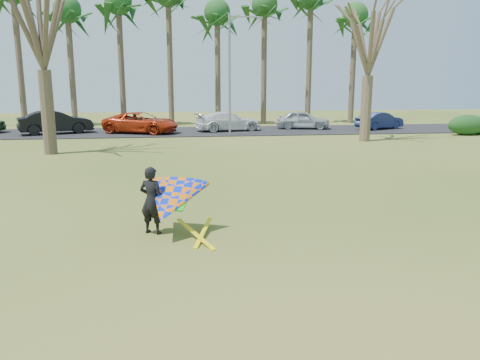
{
  "coord_description": "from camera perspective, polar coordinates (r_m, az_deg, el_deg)",
  "views": [
    {
      "loc": [
        -1.59,
        -9.75,
        3.57
      ],
      "look_at": [
        0.0,
        2.0,
        1.1
      ],
      "focal_mm": 35.0,
      "sensor_mm": 36.0,
      "label": 1
    }
  ],
  "objects": [
    {
      "name": "palm_3",
      "position": [
        41.98,
        -20.3,
        18.74
      ],
      "size": [
        4.84,
        4.84,
        10.84
      ],
      "color": "brown",
      "rests_on": "ground"
    },
    {
      "name": "car_1",
      "position": [
        35.37,
        -21.57,
        6.58
      ],
      "size": [
        5.19,
        3.38,
        1.62
      ],
      "primitive_type": "imported",
      "rotation": [
        0.0,
        0.0,
        1.94
      ],
      "color": "black",
      "rests_on": "parking_strip"
    },
    {
      "name": "car_2",
      "position": [
        34.06,
        -11.96,
        6.85
      ],
      "size": [
        5.83,
        4.36,
        1.47
      ],
      "primitive_type": "imported",
      "rotation": [
        0.0,
        0.0,
        1.16
      ],
      "color": "#AB290D",
      "rests_on": "parking_strip"
    },
    {
      "name": "car_3",
      "position": [
        34.94,
        -1.45,
        7.17
      ],
      "size": [
        5.16,
        2.9,
        1.41
      ],
      "primitive_type": "imported",
      "rotation": [
        0.0,
        0.0,
        1.77
      ],
      "color": "white",
      "rests_on": "parking_strip"
    },
    {
      "name": "palm_7",
      "position": [
        41.92,
        3.01,
        20.37
      ],
      "size": [
        4.84,
        4.84,
        11.54
      ],
      "color": "#453629",
      "rests_on": "ground"
    },
    {
      "name": "palm_6",
      "position": [
        41.29,
        -2.8,
        19.55
      ],
      "size": [
        4.84,
        4.84,
        10.84
      ],
      "color": "#4D3E2E",
      "rests_on": "ground"
    },
    {
      "name": "parking_strip",
      "position": [
        34.97,
        -5.08,
        5.92
      ],
      "size": [
        46.0,
        7.0,
        0.06
      ],
      "primitive_type": "cube",
      "color": "black",
      "rests_on": "ground"
    },
    {
      "name": "car_4",
      "position": [
        36.84,
        7.67,
        7.3
      ],
      "size": [
        4.38,
        2.63,
        1.39
      ],
      "primitive_type": "imported",
      "rotation": [
        0.0,
        0.0,
        1.31
      ],
      "color": "#A1A8AF",
      "rests_on": "parking_strip"
    },
    {
      "name": "palm_4",
      "position": [
        41.47,
        -14.62,
        20.12
      ],
      "size": [
        4.84,
        4.84,
        11.54
      ],
      "color": "#453629",
      "rests_on": "ground"
    },
    {
      "name": "streetlight",
      "position": [
        31.98,
        -0.99,
        13.38
      ],
      "size": [
        2.28,
        0.18,
        8.0
      ],
      "color": "gray",
      "rests_on": "ground"
    },
    {
      "name": "hedge_far",
      "position": [
        37.1,
        26.92,
        5.94
      ],
      "size": [
        2.19,
        1.03,
        1.22
      ],
      "primitive_type": "ellipsoid",
      "color": "#153B19",
      "rests_on": "ground"
    },
    {
      "name": "hedge_near",
      "position": [
        36.14,
        25.99,
        6.05
      ],
      "size": [
        2.82,
        1.28,
        1.41
      ],
      "primitive_type": "ellipsoid",
      "color": "#153B17",
      "rests_on": "ground"
    },
    {
      "name": "bare_tree_left",
      "position": [
        25.79,
        -23.26,
        18.32
      ],
      "size": [
        6.6,
        6.6,
        9.7
      ],
      "color": "#48382B",
      "rests_on": "ground"
    },
    {
      "name": "kite_flyer",
      "position": [
        11.12,
        -8.69,
        -2.56
      ],
      "size": [
        2.13,
        2.39,
        2.02
      ],
      "color": "black",
      "rests_on": "ground"
    },
    {
      "name": "bare_tree_right",
      "position": [
        30.22,
        15.6,
        17.05
      ],
      "size": [
        6.27,
        6.27,
        9.21
      ],
      "color": "brown",
      "rests_on": "ground"
    },
    {
      "name": "ground",
      "position": [
        10.51,
        1.48,
        -8.11
      ],
      "size": [
        100.0,
        100.0,
        0.0
      ],
      "primitive_type": "plane",
      "color": "#265011",
      "rests_on": "ground"
    },
    {
      "name": "palm_9",
      "position": [
        43.99,
        13.88,
        18.76
      ],
      "size": [
        4.84,
        4.84,
        10.84
      ],
      "color": "#4B3C2D",
      "rests_on": "ground"
    },
    {
      "name": "car_5",
      "position": [
        37.83,
        16.65,
        6.96
      ],
      "size": [
        4.18,
        2.85,
        1.3
      ],
      "primitive_type": "imported",
      "rotation": [
        0.0,
        0.0,
        1.98
      ],
      "color": "navy",
      "rests_on": "parking_strip"
    }
  ]
}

